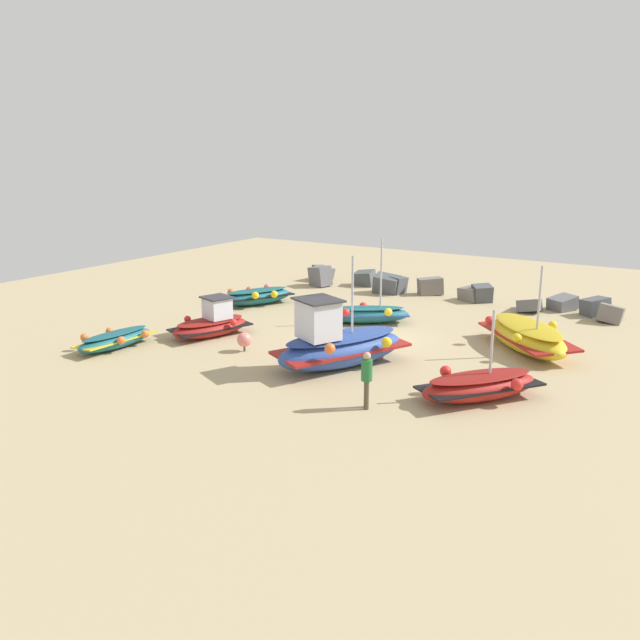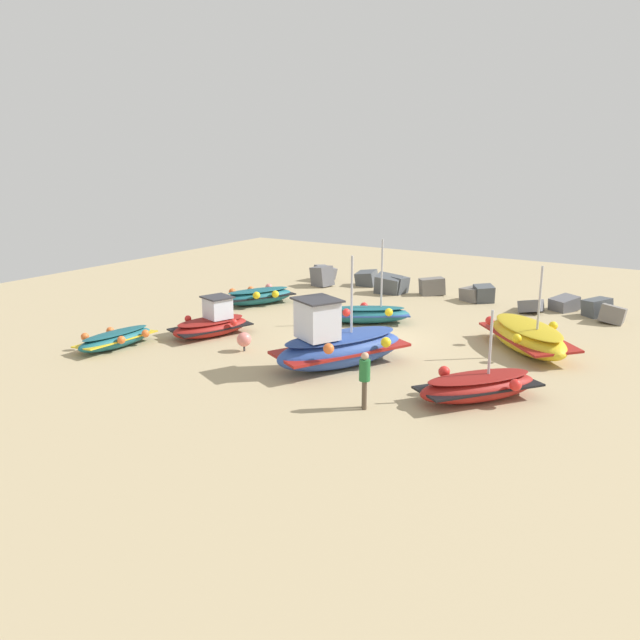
{
  "view_description": "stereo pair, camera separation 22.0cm",
  "coord_description": "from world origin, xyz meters",
  "views": [
    {
      "loc": [
        11.41,
        -21.82,
        7.13
      ],
      "look_at": [
        -1.32,
        -1.39,
        0.9
      ],
      "focal_mm": 36.57,
      "sensor_mm": 36.0,
      "label": 1
    },
    {
      "loc": [
        11.6,
        -21.71,
        7.13
      ],
      "look_at": [
        -1.32,
        -1.39,
        0.9
      ],
      "focal_mm": 36.57,
      "sensor_mm": 36.0,
      "label": 2
    }
  ],
  "objects": [
    {
      "name": "person_walking",
      "position": [
        3.31,
        -6.3,
        0.97
      ],
      "size": [
        0.32,
        0.32,
        1.68
      ],
      "rotation": [
        0.0,
        0.0,
        0.53
      ],
      "color": "brown",
      "rests_on": "ground_plane"
    },
    {
      "name": "fishing_boat_2",
      "position": [
        -7.34,
        2.55,
        0.41
      ],
      "size": [
        2.79,
        3.79,
        0.84
      ],
      "rotation": [
        0.0,
        0.0,
        1.12
      ],
      "color": "#1E6670",
      "rests_on": "ground_plane"
    },
    {
      "name": "ground_plane",
      "position": [
        0.0,
        0.0,
        0.0
      ],
      "size": [
        45.37,
        45.37,
        0.0
      ],
      "primitive_type": "plane",
      "color": "tan"
    },
    {
      "name": "fishing_boat_6",
      "position": [
        5.84,
        -3.92,
        0.43
      ],
      "size": [
        3.43,
        3.93,
        2.74
      ],
      "rotation": [
        0.0,
        0.0,
        4.07
      ],
      "color": "maroon",
      "rests_on": "ground_plane"
    },
    {
      "name": "fishing_boat_3",
      "position": [
        0.76,
        -3.51,
        0.79
      ],
      "size": [
        3.68,
        5.19,
        3.81
      ],
      "rotation": [
        0.0,
        0.0,
        4.27
      ],
      "color": "#2D4C9E",
      "rests_on": "ground_plane"
    },
    {
      "name": "fishing_boat_4",
      "position": [
        -1.25,
        2.17,
        0.4
      ],
      "size": [
        3.91,
        3.26,
        3.65
      ],
      "rotation": [
        0.0,
        0.0,
        3.74
      ],
      "color": "#1E6670",
      "rests_on": "ground_plane"
    },
    {
      "name": "breakwater_rocks",
      "position": [
        -0.49,
        8.61,
        0.4
      ],
      "size": [
        16.65,
        2.72,
        1.33
      ],
      "color": "slate",
      "rests_on": "ground_plane"
    },
    {
      "name": "fishing_boat_0",
      "position": [
        5.7,
        1.79,
        0.55
      ],
      "size": [
        4.49,
        4.63,
        3.32
      ],
      "rotation": [
        0.0,
        0.0,
        2.32
      ],
      "color": "gold",
      "rests_on": "ground_plane"
    },
    {
      "name": "mooring_buoy_0",
      "position": [
        -3.09,
        -3.82,
        0.44
      ],
      "size": [
        0.53,
        0.53,
        0.71
      ],
      "color": "#3F3F42",
      "rests_on": "ground_plane"
    },
    {
      "name": "fishing_boat_5",
      "position": [
        -7.44,
        -6.03,
        0.34
      ],
      "size": [
        1.72,
        3.26,
        0.7
      ],
      "rotation": [
        0.0,
        0.0,
        4.67
      ],
      "color": "#1E6670",
      "rests_on": "ground_plane"
    },
    {
      "name": "fishing_boat_1",
      "position": [
        -5.51,
        -2.83,
        0.5
      ],
      "size": [
        2.3,
        3.56,
        1.57
      ],
      "rotation": [
        0.0,
        0.0,
        1.27
      ],
      "color": "maroon",
      "rests_on": "ground_plane"
    }
  ]
}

